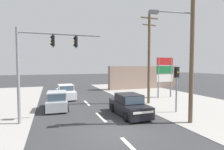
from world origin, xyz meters
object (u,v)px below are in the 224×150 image
at_px(utility_pole_midground_right, 149,56).
at_px(shopping_plaza_sign, 165,72).
at_px(utility_pole_foreground_right, 190,42).
at_px(hatchback_receding_far, 57,101).
at_px(traffic_signal_mast, 40,58).
at_px(pedestal_signal_right_kerb, 177,82).
at_px(sedan_kerbside_parked, 129,106).
at_px(sedan_crossing_left, 66,92).

relative_size(utility_pole_midground_right, shopping_plaza_sign, 1.87).
bearing_deg(utility_pole_foreground_right, hatchback_receding_far, 140.12).
height_order(utility_pole_foreground_right, traffic_signal_mast, utility_pole_foreground_right).
bearing_deg(pedestal_signal_right_kerb, traffic_signal_mast, 174.17).
bearing_deg(utility_pole_midground_right, utility_pole_foreground_right, -97.02).
bearing_deg(traffic_signal_mast, pedestal_signal_right_kerb, -5.83).
bearing_deg(shopping_plaza_sign, utility_pole_midground_right, -148.39).
height_order(pedestal_signal_right_kerb, sedan_kerbside_parked, pedestal_signal_right_kerb).
distance_m(utility_pole_midground_right, hatchback_receding_far, 9.31).
xyz_separation_m(utility_pole_midground_right, hatchback_receding_far, (-8.47, 0.52, -3.84)).
xyz_separation_m(utility_pole_midground_right, shopping_plaza_sign, (3.36, 2.07, -1.56)).
distance_m(traffic_signal_mast, sedan_kerbside_parked, 6.95).
xyz_separation_m(pedestal_signal_right_kerb, shopping_plaza_sign, (3.08, 5.67, 0.57)).
bearing_deg(sedan_kerbside_parked, utility_pole_foreground_right, -46.40).
xyz_separation_m(utility_pole_foreground_right, traffic_signal_mast, (-8.82, 3.35, -0.99)).
relative_size(traffic_signal_mast, shopping_plaza_sign, 1.30).
relative_size(hatchback_receding_far, sedan_kerbside_parked, 0.88).
xyz_separation_m(utility_pole_midground_right, pedestal_signal_right_kerb, (0.27, -3.60, -2.13)).
height_order(utility_pole_foreground_right, sedan_crossing_left, utility_pole_foreground_right).
distance_m(hatchback_receding_far, sedan_kerbside_parked, 6.08).
distance_m(pedestal_signal_right_kerb, sedan_kerbside_parked, 4.20).
relative_size(utility_pole_foreground_right, traffic_signal_mast, 1.59).
relative_size(pedestal_signal_right_kerb, hatchback_receding_far, 0.96).
xyz_separation_m(utility_pole_midground_right, sedan_crossing_left, (-7.36, 5.30, -3.84)).
height_order(utility_pole_foreground_right, sedan_kerbside_parked, utility_pole_foreground_right).
distance_m(utility_pole_midground_right, traffic_signal_mast, 9.90).
bearing_deg(sedan_kerbside_parked, shopping_plaza_sign, 36.47).
height_order(traffic_signal_mast, sedan_kerbside_parked, traffic_signal_mast).
distance_m(utility_pole_midground_right, sedan_kerbside_parked, 6.02).
relative_size(utility_pole_foreground_right, hatchback_receding_far, 2.57).
height_order(utility_pole_midground_right, sedan_crossing_left, utility_pole_midground_right).
xyz_separation_m(traffic_signal_mast, sedan_kerbside_parked, (6.03, -0.42, -3.44)).
relative_size(utility_pole_foreground_right, sedan_crossing_left, 2.22).
xyz_separation_m(traffic_signal_mast, pedestal_signal_right_kerb, (9.82, -1.00, -1.73)).
relative_size(shopping_plaza_sign, hatchback_receding_far, 1.24).
relative_size(traffic_signal_mast, sedan_kerbside_parked, 1.41).
distance_m(utility_pole_foreground_right, utility_pole_midground_right, 6.02).
distance_m(sedan_kerbside_parked, sedan_crossing_left, 9.16).
relative_size(utility_pole_foreground_right, utility_pole_midground_right, 1.11).
bearing_deg(utility_pole_midground_right, sedan_crossing_left, 144.21).
bearing_deg(sedan_crossing_left, traffic_signal_mast, -105.49).
bearing_deg(traffic_signal_mast, sedan_crossing_left, 74.51).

